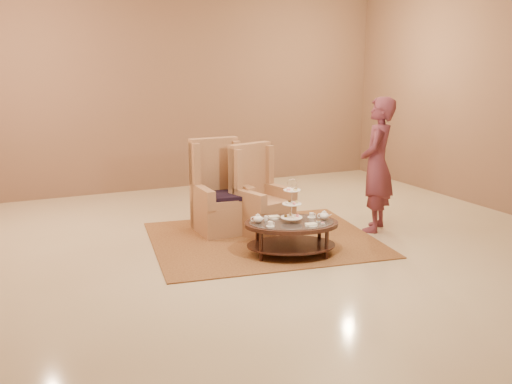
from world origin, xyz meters
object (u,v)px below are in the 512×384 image
armchair_right (258,203)px  tea_table (291,228)px  person (377,165)px  armchair_left (220,200)px

armchair_right → tea_table: bearing=-108.5°
armchair_right → person: person is taller
armchair_right → person: bearing=-36.8°
tea_table → person: (1.52, 0.46, 0.56)m
armchair_left → person: size_ratio=0.69×
armchair_right → person: size_ratio=0.66×
armchair_left → armchair_right: (0.44, -0.28, -0.02)m
tea_table → armchair_left: (-0.40, 1.30, 0.08)m
armchair_left → person: person is taller
tea_table → armchair_left: 1.36m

